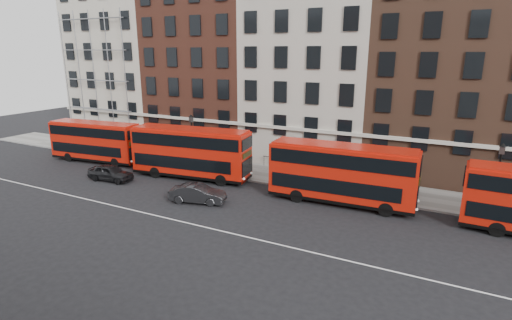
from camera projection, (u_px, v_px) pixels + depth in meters
The scene contains 13 objects.
ground at pixel (226, 218), 28.32m from camera, with size 120.00×120.00×0.00m, color black.
pavement at pixel (284, 176), 37.30m from camera, with size 80.00×5.00×0.15m, color gray.
kerb at pixel (273, 184), 35.16m from camera, with size 80.00×0.30×0.16m, color gray.
road_centre_line at pixel (210, 228), 26.61m from camera, with size 70.00×0.12×0.01m, color white.
building_terrace at pixel (312, 63), 41.06m from camera, with size 64.00×11.95×22.00m.
bus_a at pixel (95, 141), 42.02m from camera, with size 10.29×3.55×4.24m.
bus_b at pixel (190, 152), 36.52m from camera, with size 11.34×4.01×4.67m.
bus_c at pixel (341, 173), 30.32m from camera, with size 11.13×3.16×4.63m.
car_rear at pixel (111, 173), 36.23m from camera, with size 1.72×4.28×1.46m, color black.
car_front at pixel (198, 194), 30.98m from camera, with size 1.51×4.34×1.43m, color black.
lamp_post_left at pixel (192, 139), 39.25m from camera, with size 0.44×0.44×5.33m.
lamp_post_right at pixel (498, 177), 27.33m from camera, with size 0.44×0.44×5.33m.
iron_railings at pixel (293, 165), 39.03m from camera, with size 6.60×0.06×1.00m, color black, non-canonical shape.
Camera 1 is at (13.93, -22.31, 11.47)m, focal length 28.00 mm.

